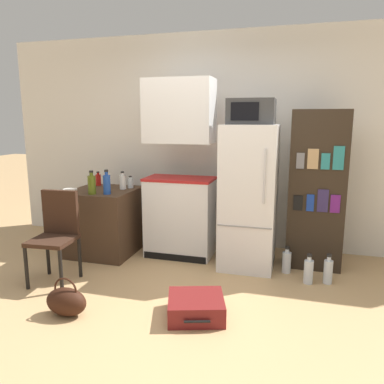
{
  "coord_description": "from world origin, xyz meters",
  "views": [
    {
      "loc": [
        0.91,
        -2.74,
        1.62
      ],
      "look_at": [
        -0.11,
        0.85,
        0.89
      ],
      "focal_mm": 35.0,
      "sensor_mm": 36.0,
      "label": 1
    }
  ],
  "objects_px": {
    "bottle_ketchup_red": "(98,180)",
    "chair": "(57,229)",
    "handbag": "(66,301)",
    "bottle_olive_oil": "(92,184)",
    "water_bottle_back": "(328,271)",
    "bookshelf": "(316,191)",
    "side_table": "(105,221)",
    "bowl": "(70,191)",
    "refrigerator": "(249,197)",
    "water_bottle_front": "(309,271)",
    "bottle_blue_soda": "(107,184)",
    "bottle_clear_short": "(130,183)",
    "kitchen_hutch": "(180,177)",
    "bottle_milk_white": "(123,182)",
    "water_bottle_middle": "(287,262)",
    "microwave": "(251,112)",
    "suitcase_large_flat": "(196,307)"
  },
  "relations": [
    {
      "from": "bottle_blue_soda",
      "to": "bottle_ketchup_red",
      "type": "bearing_deg",
      "value": 128.6
    },
    {
      "from": "bottle_ketchup_red",
      "to": "water_bottle_front",
      "type": "distance_m",
      "value": 2.75
    },
    {
      "from": "bottle_milk_white",
      "to": "bottle_clear_short",
      "type": "height_order",
      "value": "bottle_milk_white"
    },
    {
      "from": "water_bottle_back",
      "to": "bookshelf",
      "type": "bearing_deg",
      "value": 107.83
    },
    {
      "from": "bottle_blue_soda",
      "to": "chair",
      "type": "bearing_deg",
      "value": -111.29
    },
    {
      "from": "bottle_ketchup_red",
      "to": "handbag",
      "type": "xyz_separation_m",
      "value": [
        0.64,
        -1.71,
        -0.74
      ]
    },
    {
      "from": "bottle_milk_white",
      "to": "water_bottle_front",
      "type": "bearing_deg",
      "value": -9.3
    },
    {
      "from": "bottle_ketchup_red",
      "to": "chair",
      "type": "distance_m",
      "value": 1.15
    },
    {
      "from": "bottle_milk_white",
      "to": "water_bottle_middle",
      "type": "xyz_separation_m",
      "value": [
        1.96,
        -0.14,
        -0.75
      ]
    },
    {
      "from": "refrigerator",
      "to": "water_bottle_front",
      "type": "xyz_separation_m",
      "value": [
        0.65,
        -0.32,
        -0.65
      ]
    },
    {
      "from": "refrigerator",
      "to": "chair",
      "type": "xyz_separation_m",
      "value": [
        -1.8,
        -0.91,
        -0.25
      ]
    },
    {
      "from": "water_bottle_back",
      "to": "handbag",
      "type": "bearing_deg",
      "value": -149.65
    },
    {
      "from": "kitchen_hutch",
      "to": "water_bottle_back",
      "type": "distance_m",
      "value": 1.9
    },
    {
      "from": "side_table",
      "to": "water_bottle_back",
      "type": "bearing_deg",
      "value": -4.6
    },
    {
      "from": "side_table",
      "to": "handbag",
      "type": "xyz_separation_m",
      "value": [
        0.44,
        -1.47,
        -0.27
      ]
    },
    {
      "from": "bottle_clear_short",
      "to": "bottle_blue_soda",
      "type": "bearing_deg",
      "value": -101.35
    },
    {
      "from": "water_bottle_front",
      "to": "refrigerator",
      "type": "bearing_deg",
      "value": 153.73
    },
    {
      "from": "microwave",
      "to": "refrigerator",
      "type": "bearing_deg",
      "value": 73.14
    },
    {
      "from": "microwave",
      "to": "handbag",
      "type": "distance_m",
      "value": 2.55
    },
    {
      "from": "bookshelf",
      "to": "bottle_milk_white",
      "type": "bearing_deg",
      "value": -176.79
    },
    {
      "from": "side_table",
      "to": "bottle_clear_short",
      "type": "xyz_separation_m",
      "value": [
        0.27,
        0.2,
        0.45
      ]
    },
    {
      "from": "bottle_blue_soda",
      "to": "water_bottle_back",
      "type": "distance_m",
      "value": 2.52
    },
    {
      "from": "side_table",
      "to": "chair",
      "type": "relative_size",
      "value": 0.86
    },
    {
      "from": "bottle_milk_white",
      "to": "handbag",
      "type": "height_order",
      "value": "bottle_milk_white"
    },
    {
      "from": "bottle_ketchup_red",
      "to": "chair",
      "type": "relative_size",
      "value": 0.2
    },
    {
      "from": "side_table",
      "to": "bottle_milk_white",
      "type": "bearing_deg",
      "value": 24.65
    },
    {
      "from": "bowl",
      "to": "water_bottle_front",
      "type": "xyz_separation_m",
      "value": [
        2.67,
        0.01,
        -0.68
      ]
    },
    {
      "from": "handbag",
      "to": "bottle_olive_oil",
      "type": "bearing_deg",
      "value": 109.45
    },
    {
      "from": "suitcase_large_flat",
      "to": "handbag",
      "type": "height_order",
      "value": "handbag"
    },
    {
      "from": "bottle_milk_white",
      "to": "bowl",
      "type": "distance_m",
      "value": 0.61
    },
    {
      "from": "side_table",
      "to": "bookshelf",
      "type": "height_order",
      "value": "bookshelf"
    },
    {
      "from": "side_table",
      "to": "chair",
      "type": "xyz_separation_m",
      "value": [
        -0.06,
        -0.85,
        0.14
      ]
    },
    {
      "from": "side_table",
      "to": "kitchen_hutch",
      "type": "xyz_separation_m",
      "value": [
        0.92,
        0.16,
        0.56
      ]
    },
    {
      "from": "refrigerator",
      "to": "bottle_olive_oil",
      "type": "distance_m",
      "value": 1.76
    },
    {
      "from": "bookshelf",
      "to": "water_bottle_front",
      "type": "distance_m",
      "value": 0.88
    },
    {
      "from": "kitchen_hutch",
      "to": "bottle_olive_oil",
      "type": "bearing_deg",
      "value": -154.13
    },
    {
      "from": "kitchen_hutch",
      "to": "bottle_olive_oil",
      "type": "distance_m",
      "value": 1.0
    },
    {
      "from": "bottle_clear_short",
      "to": "bowl",
      "type": "relative_size",
      "value": 0.93
    },
    {
      "from": "refrigerator",
      "to": "water_bottle_middle",
      "type": "bearing_deg",
      "value": -13.76
    },
    {
      "from": "bottle_ketchup_red",
      "to": "kitchen_hutch",
      "type": "bearing_deg",
      "value": -4.33
    },
    {
      "from": "microwave",
      "to": "bottle_milk_white",
      "type": "distance_m",
      "value": 1.73
    },
    {
      "from": "bottle_olive_oil",
      "to": "bowl",
      "type": "xyz_separation_m",
      "value": [
        -0.29,
        0.01,
        -0.09
      ]
    },
    {
      "from": "bookshelf",
      "to": "suitcase_large_flat",
      "type": "height_order",
      "value": "bookshelf"
    },
    {
      "from": "bowl",
      "to": "refrigerator",
      "type": "bearing_deg",
      "value": 9.39
    },
    {
      "from": "kitchen_hutch",
      "to": "handbag",
      "type": "distance_m",
      "value": 1.89
    },
    {
      "from": "side_table",
      "to": "bottle_blue_soda",
      "type": "bearing_deg",
      "value": -52.2
    },
    {
      "from": "side_table",
      "to": "bottle_olive_oil",
      "type": "xyz_separation_m",
      "value": [
        0.02,
        -0.27,
        0.51
      ]
    },
    {
      "from": "kitchen_hutch",
      "to": "refrigerator",
      "type": "xyz_separation_m",
      "value": [
        0.82,
        -0.1,
        -0.17
      ]
    },
    {
      "from": "bottle_ketchup_red",
      "to": "water_bottle_back",
      "type": "bearing_deg",
      "value": -9.26
    },
    {
      "from": "bottle_blue_soda",
      "to": "bottle_clear_short",
      "type": "distance_m",
      "value": 0.44
    }
  ]
}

